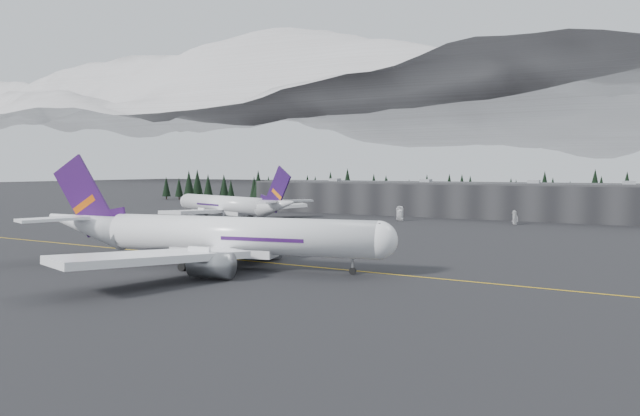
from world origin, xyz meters
The scene contains 9 objects.
ground centered at (0.00, 0.00, 0.00)m, with size 1400.00×1400.00×0.00m, color black.
taxiline centered at (0.00, -2.00, 0.01)m, with size 400.00×0.40×0.02m, color gold.
terminal centered at (0.00, 125.00, 6.30)m, with size 160.00×30.00×12.60m.
treeline centered at (0.00, 162.00, 7.50)m, with size 360.00×20.00×15.00m, color black.
mountain_ridge centered at (0.00, 1000.00, 0.00)m, with size 4400.00×900.00×420.00m, color white, non-canonical shape.
jet_main centered at (-6.12, -10.62, 5.77)m, with size 68.89×62.98×20.47m.
jet_parked centered at (-59.02, 65.35, 5.27)m, with size 61.97×55.96×18.69m.
gse_vehicle_a centered at (-8.21, 92.21, 0.71)m, with size 2.36×5.12×1.42m, color white.
gse_vehicle_b centered at (28.74, 96.63, 0.78)m, with size 1.84×4.59×1.56m, color silver.
Camera 1 is at (60.32, -90.75, 17.61)m, focal length 32.00 mm.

